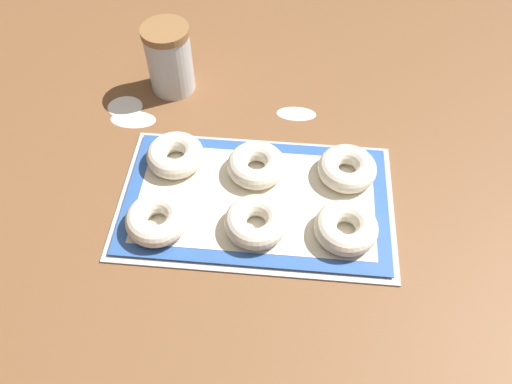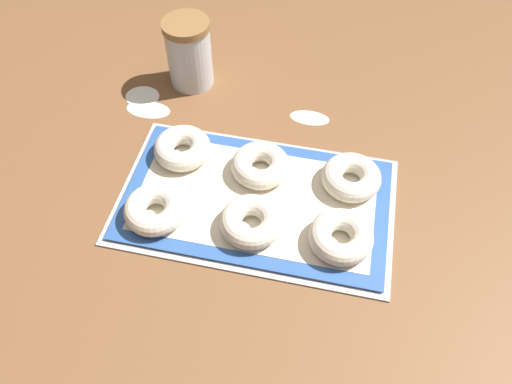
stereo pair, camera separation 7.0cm
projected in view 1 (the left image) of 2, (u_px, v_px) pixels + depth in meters
ground_plane at (254, 199)px, 0.99m from camera, size 2.80×2.80×0.00m
baking_tray at (256, 201)px, 0.98m from camera, size 0.54×0.32×0.01m
baking_mat at (256, 199)px, 0.97m from camera, size 0.51×0.30×0.00m
bagel_front_left at (157, 219)px, 0.92m from camera, size 0.12×0.12×0.04m
bagel_front_center at (256, 222)px, 0.91m from camera, size 0.12×0.12×0.04m
bagel_front_right at (346, 228)px, 0.91m from camera, size 0.12×0.12×0.04m
bagel_back_left at (175, 155)px, 1.01m from camera, size 0.12×0.12×0.04m
bagel_back_center at (256, 165)px, 1.00m from camera, size 0.12×0.12×0.04m
bagel_back_right at (347, 169)px, 0.99m from camera, size 0.12×0.12×0.04m
flour_canister at (169, 59)px, 1.12m from camera, size 0.11×0.11×0.16m
flour_patch_near at (125, 106)px, 1.14m from camera, size 0.08×0.07×0.00m
flour_patch_far at (133, 119)px, 1.12m from camera, size 0.10×0.05×0.00m
flour_patch_side at (296, 113)px, 1.13m from camera, size 0.09×0.04×0.00m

